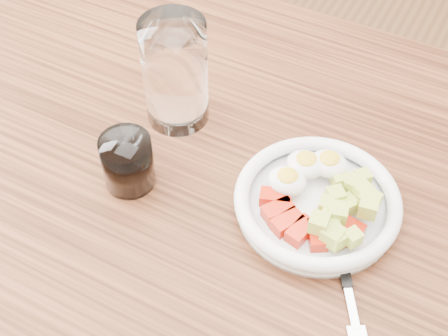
{
  "coord_description": "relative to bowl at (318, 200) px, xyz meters",
  "views": [
    {
      "loc": [
        0.25,
        -0.48,
        1.45
      ],
      "look_at": [
        -0.01,
        0.01,
        0.8
      ],
      "focal_mm": 50.0,
      "sensor_mm": 36.0,
      "label": 1
    }
  ],
  "objects": [
    {
      "name": "coffee_glass",
      "position": [
        -0.25,
        -0.08,
        0.02
      ],
      "size": [
        0.07,
        0.07,
        0.08
      ],
      "color": "white",
      "rests_on": "dining_table"
    },
    {
      "name": "bowl",
      "position": [
        0.0,
        0.0,
        0.0
      ],
      "size": [
        0.23,
        0.23,
        0.06
      ],
      "color": "white",
      "rests_on": "dining_table"
    },
    {
      "name": "water_glass",
      "position": [
        -0.26,
        0.07,
        0.06
      ],
      "size": [
        0.1,
        0.1,
        0.17
      ],
      "primitive_type": "cylinder",
      "color": "white",
      "rests_on": "dining_table"
    },
    {
      "name": "fork",
      "position": [
        0.07,
        -0.08,
        -0.02
      ],
      "size": [
        0.12,
        0.18,
        0.01
      ],
      "color": "black",
      "rests_on": "dining_table"
    },
    {
      "name": "dining_table",
      "position": [
        -0.12,
        -0.03,
        -0.12
      ],
      "size": [
        1.5,
        0.9,
        0.77
      ],
      "color": "brown",
      "rests_on": "ground"
    }
  ]
}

